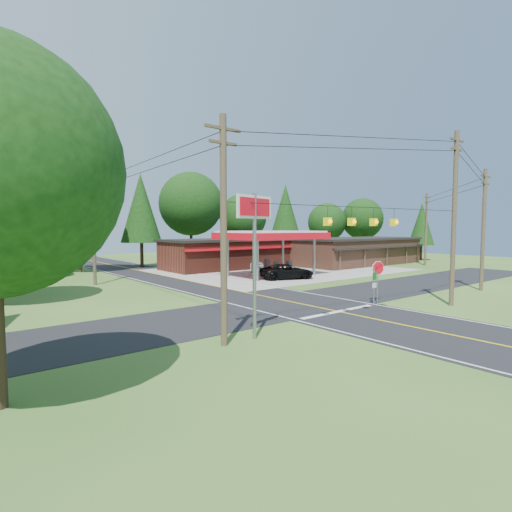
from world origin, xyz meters
TOP-DOWN VIEW (x-y plane):
  - ground at (0.00, 0.00)m, footprint 120.00×120.00m
  - main_highway at (0.00, 0.00)m, footprint 8.00×120.00m
  - cross_road at (0.00, 0.00)m, footprint 70.00×7.00m
  - lane_center_yellow at (0.00, 0.00)m, footprint 0.15×110.00m
  - gas_canopy at (9.00, 13.00)m, footprint 10.60×7.40m
  - convenience_store at (10.00, 22.98)m, footprint 16.40×7.55m
  - strip_building at (28.00, 15.98)m, footprint 20.40×8.75m
  - utility_pole_near_right at (7.50, -7.00)m, footprint 1.80×0.30m
  - utility_pole_near_left at (-9.50, -5.00)m, footprint 1.80×0.30m
  - utility_pole_far_left at (-8.00, 18.00)m, footprint 1.80×0.30m
  - utility_pole_right_b at (16.00, -5.50)m, footprint 1.80×0.30m
  - utility_pole_far_right at (34.00, 9.00)m, footprint 1.80×0.30m
  - utility_pole_north at (-6.50, 35.00)m, footprint 0.30×0.30m
  - overhead_beacons at (-1.00, -6.00)m, footprint 17.04×2.04m
  - treeline_backdrop at (0.82, 24.01)m, footprint 70.27×51.59m
  - suv_car at (8.50, 10.00)m, footprint 6.99×6.99m
  - sedan_car at (12.00, 21.00)m, footprint 4.69×4.69m
  - big_stop_sign at (-7.79, -5.01)m, footprint 2.46×0.69m
  - octagonal_stop_sign at (4.52, -3.31)m, footprint 0.95×0.36m
  - route_sign_post at (3.80, -3.52)m, footprint 0.51×0.11m

SIDE VIEW (x-z plane):
  - ground at x=0.00m, z-range 0.00..0.00m
  - main_highway at x=0.00m, z-range 0.00..0.02m
  - cross_road at x=0.00m, z-range 0.00..0.03m
  - lane_center_yellow at x=0.00m, z-range 0.02..0.03m
  - suv_car at x=8.50m, z-range 0.00..1.52m
  - sedan_car at x=12.00m, z-range 0.00..1.54m
  - route_sign_post at x=3.80m, z-range 0.25..2.76m
  - strip_building at x=28.00m, z-range 0.01..3.81m
  - convenience_store at x=10.00m, z-range 0.02..3.82m
  - octagonal_stop_sign at x=4.52m, z-range 0.75..3.67m
  - gas_canopy at x=9.00m, z-range 1.83..6.70m
  - utility_pole_north at x=-6.50m, z-range 0.00..9.50m
  - big_stop_sign at x=-7.79m, z-range 1.64..8.40m
  - utility_pole_near_left at x=-9.50m, z-range 0.20..10.20m
  - utility_pole_far_left at x=-8.00m, z-range 0.20..10.20m
  - utility_pole_right_b at x=16.00m, z-range 0.20..10.20m
  - utility_pole_far_right at x=34.00m, z-range 0.20..10.20m
  - utility_pole_near_right at x=7.50m, z-range 0.21..11.71m
  - overhead_beacons at x=-1.00m, z-range 5.70..6.73m
  - treeline_backdrop at x=0.82m, z-range 0.84..14.14m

